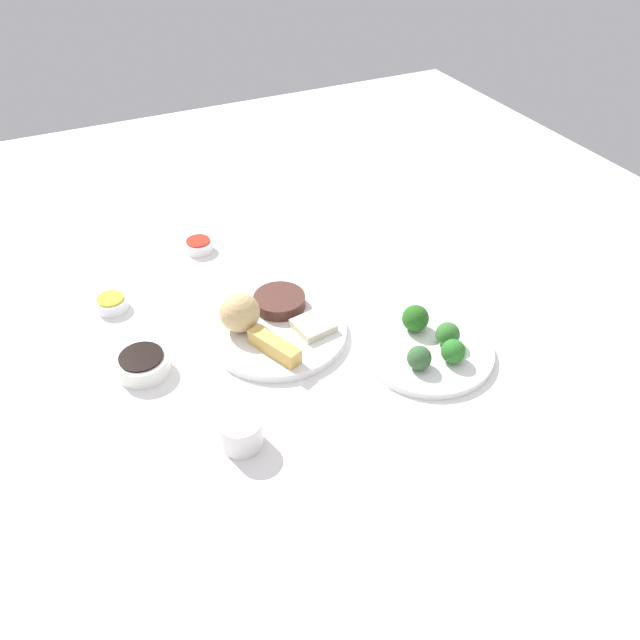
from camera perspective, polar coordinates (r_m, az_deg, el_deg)
tabletop at (r=1.23m, az=-4.27°, el=-0.22°), size 2.20×2.20×0.02m
main_plate at (r=1.18m, az=-3.83°, el=-1.05°), size 0.26×0.26×0.02m
rice_scoop at (r=1.16m, az=-7.21°, el=0.69°), size 0.07×0.07×0.07m
spring_roll at (r=1.11m, az=-4.11°, el=-2.38°), size 0.11×0.07×0.03m
crab_rangoon_wonton at (r=1.16m, az=-0.60°, el=-0.50°), size 0.07×0.08×0.02m
stir_fry_heap at (r=1.22m, az=-3.66°, el=1.69°), size 0.10×0.10×0.02m
broccoli_plate at (r=1.15m, az=9.58°, el=-2.66°), size 0.24×0.24×0.01m
broccoli_floret_0 at (r=1.12m, az=11.86°, el=-2.76°), size 0.04×0.04×0.04m
broccoli_floret_1 at (r=1.15m, az=11.37°, el=-1.25°), size 0.04×0.04×0.04m
broccoli_floret_2 at (r=1.17m, az=8.55°, el=0.16°), size 0.05×0.05×0.05m
broccoli_floret_3 at (r=1.09m, az=8.89°, el=-3.37°), size 0.04×0.04×0.04m
soy_sauce_bowl at (r=1.14m, az=-15.60°, el=-3.85°), size 0.09×0.09×0.03m
soy_sauce_bowl_liquid at (r=1.13m, az=-15.76°, el=-3.19°), size 0.08×0.08×0.00m
sauce_ramekin_hot_mustard at (r=1.30m, az=-18.18°, el=1.38°), size 0.06×0.06×0.02m
sauce_ramekin_hot_mustard_liquid at (r=1.29m, az=-18.29°, el=1.84°), size 0.05×0.05×0.00m
sauce_ramekin_sweet_and_sour at (r=1.43m, az=-10.82°, el=6.53°), size 0.06×0.06×0.02m
sauce_ramekin_sweet_and_sour_liquid at (r=1.42m, az=-10.88°, el=6.98°), size 0.05×0.05×0.00m
teacup at (r=0.99m, az=-7.07°, el=-9.96°), size 0.07×0.07×0.05m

